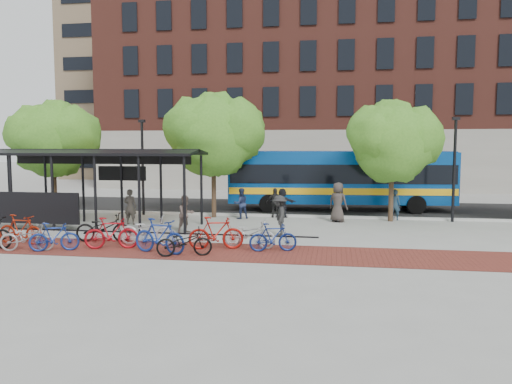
# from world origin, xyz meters

# --- Properties ---
(ground) EXTENTS (160.00, 160.00, 0.00)m
(ground) POSITION_xyz_m (0.00, 0.00, 0.00)
(ground) COLOR #9E9E99
(ground) RESTS_ON ground
(asphalt_street) EXTENTS (160.00, 8.00, 0.01)m
(asphalt_street) POSITION_xyz_m (0.00, 8.00, 0.01)
(asphalt_street) COLOR black
(asphalt_street) RESTS_ON ground
(curb) EXTENTS (160.00, 0.25, 0.12)m
(curb) POSITION_xyz_m (0.00, 4.00, 0.06)
(curb) COLOR #B7B7B2
(curb) RESTS_ON ground
(brick_strip) EXTENTS (24.00, 3.00, 0.01)m
(brick_strip) POSITION_xyz_m (-2.00, -5.00, 0.00)
(brick_strip) COLOR maroon
(brick_strip) RESTS_ON ground
(bike_rack_rail) EXTENTS (12.00, 0.05, 0.95)m
(bike_rack_rail) POSITION_xyz_m (-3.30, -4.10, 0.00)
(bike_rack_rail) COLOR black
(bike_rack_rail) RESTS_ON ground
(building_brick) EXTENTS (55.00, 14.00, 20.00)m
(building_brick) POSITION_xyz_m (10.00, 26.00, 10.00)
(building_brick) COLOR brown
(building_brick) RESTS_ON ground
(building_tower) EXTENTS (22.00, 22.00, 30.00)m
(building_tower) POSITION_xyz_m (-16.00, 40.00, 15.00)
(building_tower) COLOR #7A664C
(building_tower) RESTS_ON ground
(bus_shelter) EXTENTS (10.60, 3.07, 3.60)m
(bus_shelter) POSITION_xyz_m (-8.13, -0.48, 3.00)
(bus_shelter) COLOR black
(bus_shelter) RESTS_ON ground
(tree_a) EXTENTS (4.90, 4.00, 6.18)m
(tree_a) POSITION_xyz_m (-11.91, 3.35, 4.24)
(tree_a) COLOR #382619
(tree_a) RESTS_ON ground
(tree_b) EXTENTS (5.15, 4.20, 6.47)m
(tree_b) POSITION_xyz_m (-2.90, 3.35, 4.46)
(tree_b) COLOR #382619
(tree_b) RESTS_ON ground
(tree_c) EXTENTS (4.66, 3.80, 5.92)m
(tree_c) POSITION_xyz_m (6.09, 3.35, 4.05)
(tree_c) COLOR #382619
(tree_c) RESTS_ON ground
(lamp_post_left) EXTENTS (0.35, 0.20, 5.12)m
(lamp_post_left) POSITION_xyz_m (-7.00, 3.60, 2.75)
(lamp_post_left) COLOR black
(lamp_post_left) RESTS_ON ground
(lamp_post_right) EXTENTS (0.35, 0.20, 5.12)m
(lamp_post_right) POSITION_xyz_m (9.00, 3.60, 2.75)
(lamp_post_right) COLOR black
(lamp_post_right) RESTS_ON ground
(bus) EXTENTS (12.87, 3.78, 3.43)m
(bus) POSITION_xyz_m (3.52, 7.20, 1.97)
(bus) COLOR navy
(bus) RESTS_ON ground
(bike_1) EXTENTS (1.95, 0.71, 1.15)m
(bike_1) POSITION_xyz_m (-8.51, -4.92, 0.57)
(bike_1) COLOR maroon
(bike_1) RESTS_ON ground
(bike_2) EXTENTS (2.00, 1.03, 1.00)m
(bike_2) POSITION_xyz_m (-7.55, -5.96, 0.50)
(bike_2) COLOR gray
(bike_2) RESTS_ON ground
(bike_3) EXTENTS (1.78, 1.08, 1.03)m
(bike_3) POSITION_xyz_m (-6.58, -5.84, 0.52)
(bike_3) COLOR navy
(bike_3) RESTS_ON ground
(bike_4) EXTENTS (2.23, 1.11, 1.12)m
(bike_4) POSITION_xyz_m (-5.65, -3.92, 0.56)
(bike_4) COLOR black
(bike_4) RESTS_ON ground
(bike_5) EXTENTS (2.01, 1.02, 1.16)m
(bike_5) POSITION_xyz_m (-4.75, -5.15, 0.58)
(bike_5) COLOR #9F0E17
(bike_5) RESTS_ON ground
(bike_6) EXTENTS (2.14, 0.85, 1.11)m
(bike_6) POSITION_xyz_m (-3.77, -4.18, 0.55)
(bike_6) COLOR #BBBBBE
(bike_6) RESTS_ON ground
(bike_7) EXTENTS (2.13, 1.10, 1.23)m
(bike_7) POSITION_xyz_m (-2.75, -5.62, 0.62)
(bike_7) COLOR navy
(bike_7) RESTS_ON ground
(bike_8) EXTENTS (1.99, 1.19, 0.99)m
(bike_8) POSITION_xyz_m (-1.78, -5.90, 0.49)
(bike_8) COLOR black
(bike_8) RESTS_ON ground
(bike_9) EXTENTS (2.07, 1.03, 1.20)m
(bike_9) POSITION_xyz_m (-0.98, -4.61, 0.60)
(bike_9) COLOR maroon
(bike_9) RESTS_ON ground
(bike_10) EXTENTS (2.12, 1.07, 1.07)m
(bike_10) POSITION_xyz_m (0.16, -4.17, 0.53)
(bike_10) COLOR #ADADAF
(bike_10) RESTS_ON ground
(bike_11) EXTENTS (1.77, 0.88, 1.02)m
(bike_11) POSITION_xyz_m (1.10, -4.66, 0.51)
(bike_11) COLOR navy
(bike_11) RESTS_ON ground
(pedestrian_1) EXTENTS (0.63, 0.43, 1.69)m
(pedestrian_1) POSITION_xyz_m (-6.35, 0.31, 0.85)
(pedestrian_1) COLOR #3E3932
(pedestrian_1) RESTS_ON ground
(pedestrian_2) EXTENTS (0.96, 0.90, 1.57)m
(pedestrian_2) POSITION_xyz_m (-1.51, 3.00, 0.79)
(pedestrian_2) COLOR #202A4B
(pedestrian_2) RESTS_ON ground
(pedestrian_4) EXTENTS (0.91, 0.40, 1.53)m
(pedestrian_4) POSITION_xyz_m (0.15, 3.80, 0.77)
(pedestrian_4) COLOR #282828
(pedestrian_4) RESTS_ON ground
(pedestrian_5) EXTENTS (1.42, 0.45, 1.53)m
(pedestrian_5) POSITION_xyz_m (0.55, 3.80, 0.76)
(pedestrian_5) COLOR black
(pedestrian_5) RESTS_ON ground
(pedestrian_6) EXTENTS (1.13, 0.98, 1.95)m
(pedestrian_6) POSITION_xyz_m (3.41, 2.67, 0.98)
(pedestrian_6) COLOR #3B332F
(pedestrian_6) RESTS_ON ground
(pedestrian_7) EXTENTS (0.62, 0.45, 1.56)m
(pedestrian_7) POSITION_xyz_m (6.23, 3.71, 0.78)
(pedestrian_7) COLOR #1E3548
(pedestrian_7) RESTS_ON ground
(pedestrian_8) EXTENTS (0.98, 1.00, 1.63)m
(pedestrian_8) POSITION_xyz_m (-3.05, -1.50, 0.81)
(pedestrian_8) COLOR brown
(pedestrian_8) RESTS_ON ground
(pedestrian_9) EXTENTS (0.80, 1.19, 1.70)m
(pedestrian_9) POSITION_xyz_m (0.99, -1.50, 0.85)
(pedestrian_9) COLOR #262626
(pedestrian_9) RESTS_ON ground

